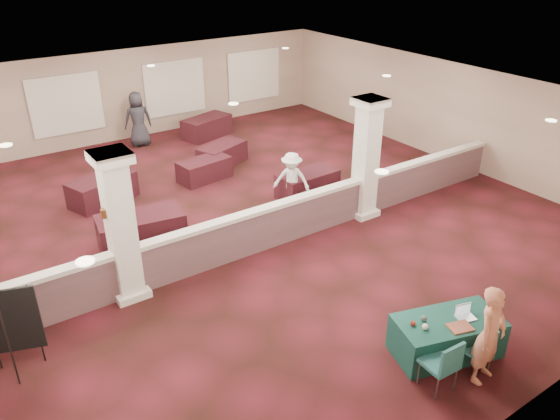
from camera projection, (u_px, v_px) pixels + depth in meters
ground at (238, 222)px, 14.35m from camera, size 16.00×16.00×0.00m
wall_back at (123, 95)px, 19.50m from camera, size 16.00×0.04×3.20m
wall_front at (520, 343)px, 7.74m from camera, size 16.00×0.04×3.20m
wall_right at (449, 113)px, 17.65m from camera, size 0.04×16.00×3.20m
ceiling at (233, 103)px, 12.89m from camera, size 16.00×16.00×0.02m
partition_wall at (269, 226)px, 12.99m from camera, size 15.60×0.28×1.10m
column_left at (121, 226)px, 10.74m from camera, size 0.72×0.72×3.20m
column_right at (366, 158)px, 14.01m from camera, size 0.72×0.72×3.20m
sconce_left at (104, 214)px, 10.43m from camera, size 0.12×0.12×0.18m
sconce_right at (132, 206)px, 10.71m from camera, size 0.12×0.12×0.18m
near_table at (446, 336)px, 9.75m from camera, size 2.08×1.45×0.72m
conf_chair_main at (482, 349)px, 9.22m from camera, size 0.46×0.46×0.87m
conf_chair_side at (444, 362)px, 8.81m from camera, size 0.54×0.54×1.02m
easel_board at (8, 322)px, 8.93m from camera, size 0.98×0.61×1.73m
woman at (490, 335)px, 8.93m from camera, size 0.72×0.55×1.81m
far_table_front_left at (142, 230)px, 13.12m from camera, size 2.14×1.29×0.81m
far_table_front_center at (204, 169)px, 16.70m from camera, size 1.69×1.01×0.65m
far_table_front_right at (307, 184)px, 15.66m from camera, size 1.79×0.95×0.71m
far_table_back_left at (103, 190)px, 15.27m from camera, size 2.02×1.46×0.74m
far_table_back_center at (222, 154)px, 17.81m from camera, size 1.83×1.34×0.67m
far_table_back_right at (207, 127)px, 20.22m from camera, size 2.00×1.40×0.74m
attendee_b at (292, 180)px, 14.86m from camera, size 1.00×1.06×1.57m
attendee_c at (370, 125)px, 18.71m from camera, size 1.04×1.15×1.80m
attendee_d at (138, 119)px, 19.10m from camera, size 1.02×0.66×1.93m
laptop_base at (466, 318)px, 9.61m from camera, size 0.38×0.31×0.02m
laptop_screen at (463, 309)px, 9.66m from camera, size 0.32×0.11×0.22m
screen_glow at (463, 310)px, 9.66m from camera, size 0.29×0.09×0.19m
knitting at (460, 327)px, 9.38m from camera, size 0.47×0.40×0.03m
yarn_cream at (425, 327)px, 9.33m from camera, size 0.11×0.11×0.11m
yarn_red at (413, 323)px, 9.41m from camera, size 0.10×0.10×0.10m
yarn_grey at (424, 318)px, 9.54m from camera, size 0.10×0.10×0.10m
scissors at (491, 322)px, 9.51m from camera, size 0.12×0.06×0.01m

